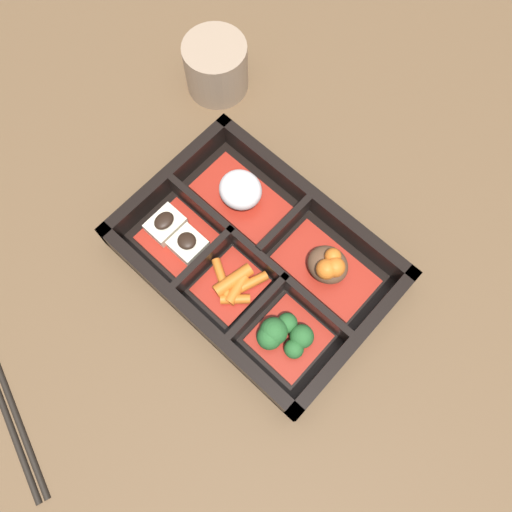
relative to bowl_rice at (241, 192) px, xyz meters
The scene contains 10 objects.
ground_plane 0.09m from the bowl_rice, 34.29° to the right, with size 3.00×3.00×0.00m, color brown.
bento_base 0.08m from the bowl_rice, 34.29° to the right, with size 0.30×0.21×0.01m.
bento_rim 0.08m from the bowl_rice, 35.02° to the right, with size 0.30×0.21×0.04m.
bowl_rice is the anchor object (origin of this frame).
bowl_stew 0.14m from the bowl_rice, ahead, with size 0.11×0.07×0.05m.
bowl_tofu 0.09m from the bowl_rice, 101.79° to the right, with size 0.08×0.07×0.03m.
bowl_carrots 0.11m from the bowl_rice, 50.83° to the right, with size 0.07×0.07×0.02m.
bowl_greens 0.18m from the bowl_rice, 31.41° to the right, with size 0.07×0.07×0.04m.
tea_cup 0.18m from the bowl_rice, 143.40° to the left, with size 0.08×0.08×0.07m.
chopsticks 0.35m from the bowl_rice, 93.26° to the right, with size 0.21×0.08×0.01m.
Camera 1 is at (0.13, -0.14, 0.56)m, focal length 35.00 mm.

